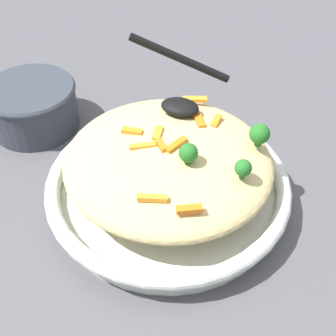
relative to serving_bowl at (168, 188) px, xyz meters
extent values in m
plane|color=#4C4C51|center=(0.00, 0.00, -0.03)|extent=(2.40, 2.40, 0.00)
cylinder|color=silver|center=(0.00, 0.00, -0.01)|extent=(0.32, 0.32, 0.03)
torus|color=silver|center=(0.00, 0.00, 0.01)|extent=(0.35, 0.35, 0.02)
torus|color=black|center=(0.00, 0.00, 0.02)|extent=(0.34, 0.34, 0.00)
ellipsoid|color=#D1BA7A|center=(0.00, 0.00, 0.05)|extent=(0.29, 0.28, 0.06)
cube|color=orange|center=(0.01, 0.00, 0.08)|extent=(0.02, 0.04, 0.01)
cube|color=orange|center=(0.05, 0.08, 0.08)|extent=(0.01, 0.03, 0.01)
cube|color=orange|center=(0.01, -0.09, 0.08)|extent=(0.04, 0.02, 0.01)
cube|color=orange|center=(-0.03, -0.02, 0.08)|extent=(0.03, 0.02, 0.01)
cube|color=orange|center=(0.00, 0.12, 0.08)|extent=(0.04, 0.02, 0.01)
cube|color=orange|center=(0.06, -0.09, 0.08)|extent=(0.03, 0.02, 0.01)
cube|color=orange|center=(-0.01, -0.01, 0.09)|extent=(0.02, 0.02, 0.01)
cube|color=orange|center=(-0.06, 0.01, 0.08)|extent=(0.03, 0.01, 0.01)
cube|color=orange|center=(0.02, 0.07, 0.08)|extent=(0.03, 0.03, 0.01)
cube|color=orange|center=(-0.02, 0.02, 0.08)|extent=(0.02, 0.03, 0.01)
cylinder|color=#205B1C|center=(0.11, 0.05, 0.08)|extent=(0.01, 0.01, 0.01)
sphere|color=#236B23|center=(0.11, 0.05, 0.09)|extent=(0.03, 0.03, 0.03)
cylinder|color=#205B1C|center=(0.11, -0.02, 0.08)|extent=(0.01, 0.01, 0.01)
sphere|color=#236B23|center=(0.11, -0.02, 0.09)|extent=(0.02, 0.02, 0.02)
cylinder|color=#205B1C|center=(0.04, -0.02, 0.09)|extent=(0.01, 0.01, 0.01)
sphere|color=#236B23|center=(0.04, -0.02, 0.10)|extent=(0.02, 0.02, 0.02)
ellipsoid|color=black|center=(-0.01, 0.08, 0.09)|extent=(0.06, 0.04, 0.02)
cylinder|color=black|center=(-0.03, 0.15, 0.12)|extent=(0.15, 0.06, 0.08)
cylinder|color=#333842|center=(-0.28, 0.09, 0.01)|extent=(0.15, 0.15, 0.08)
torus|color=#333842|center=(-0.28, 0.09, 0.05)|extent=(0.16, 0.16, 0.01)
camera|label=1|loc=(0.16, -0.43, 0.48)|focal=49.03mm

